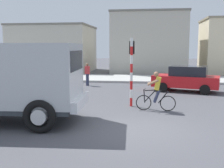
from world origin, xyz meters
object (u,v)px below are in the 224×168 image
(cyclist, at_px, (156,91))
(traffic_light_pole, at_px, (132,62))
(truck_foreground, at_px, (8,77))
(car_red_near, at_px, (186,79))
(pedestrian_near_kerb, at_px, (87,74))

(cyclist, xyz_separation_m, traffic_light_pole, (-1.14, 0.86, 1.20))
(cyclist, bearing_deg, truck_foreground, -154.81)
(car_red_near, relative_size, pedestrian_near_kerb, 2.66)
(car_red_near, distance_m, pedestrian_near_kerb, 6.97)
(truck_foreground, bearing_deg, car_red_near, 47.64)
(car_red_near, bearing_deg, truck_foreground, -132.36)
(cyclist, distance_m, traffic_light_pole, 1.87)
(truck_foreground, xyz_separation_m, traffic_light_pole, (4.32, 3.43, 0.40))
(truck_foreground, height_order, car_red_near, truck_foreground)
(traffic_light_pole, bearing_deg, pedestrian_near_kerb, 118.80)
(cyclist, bearing_deg, traffic_light_pole, 142.87)
(pedestrian_near_kerb, bearing_deg, traffic_light_pole, -61.20)
(traffic_light_pole, xyz_separation_m, pedestrian_near_kerb, (-3.60, 6.54, -1.22))
(cyclist, bearing_deg, car_red_near, 70.36)
(traffic_light_pole, height_order, pedestrian_near_kerb, traffic_light_pole)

